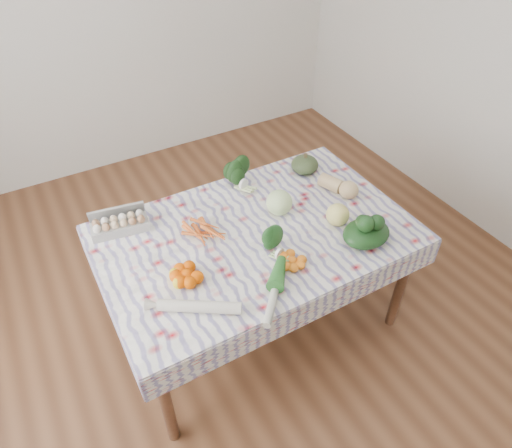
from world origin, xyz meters
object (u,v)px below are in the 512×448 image
(kabocha_squash, at_px, (305,165))
(grapefruit, at_px, (338,215))
(egg_carton, at_px, (120,225))
(dining_table, at_px, (256,243))
(cabbage, at_px, (279,203))
(butternut_squash, at_px, (339,185))

(kabocha_squash, bearing_deg, grapefruit, -104.00)
(egg_carton, distance_m, kabocha_squash, 1.17)
(dining_table, relative_size, kabocha_squash, 9.43)
(cabbage, relative_size, grapefruit, 1.16)
(egg_carton, distance_m, cabbage, 0.87)
(kabocha_squash, xyz_separation_m, butternut_squash, (0.06, -0.28, -0.00))
(cabbage, xyz_separation_m, grapefruit, (0.23, -0.24, -0.01))
(dining_table, bearing_deg, egg_carton, 149.82)
(egg_carton, height_order, cabbage, cabbage)
(cabbage, height_order, butternut_squash, cabbage)
(dining_table, xyz_separation_m, butternut_squash, (0.60, 0.07, 0.14))
(dining_table, height_order, egg_carton, egg_carton)
(egg_carton, xyz_separation_m, butternut_squash, (1.23, -0.30, 0.02))
(grapefruit, bearing_deg, kabocha_squash, 76.00)
(butternut_squash, distance_m, grapefruit, 0.29)
(egg_carton, xyz_separation_m, cabbage, (0.82, -0.29, 0.03))
(dining_table, bearing_deg, kabocha_squash, 32.28)
(kabocha_squash, height_order, grapefruit, grapefruit)
(dining_table, relative_size, butternut_squash, 6.64)
(egg_carton, bearing_deg, kabocha_squash, 7.76)
(dining_table, distance_m, grapefruit, 0.47)
(cabbage, bearing_deg, egg_carton, 160.77)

